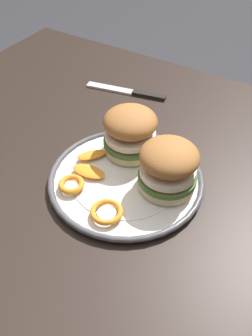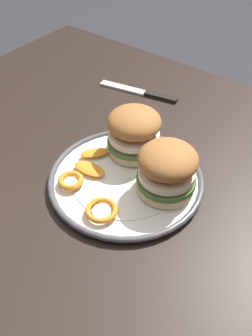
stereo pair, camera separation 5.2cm
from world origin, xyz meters
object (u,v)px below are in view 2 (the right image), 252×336
at_px(sandwich_half_left, 133,131).
at_px(table_knife, 144,93).
at_px(dining_table, 129,194).
at_px(dinner_plate, 126,179).
at_px(sandwich_half_right, 167,169).

xyz_separation_m(sandwich_half_left, table_knife, (0.13, -0.22, -0.07)).
relative_size(dining_table, table_knife, 5.50).
xyz_separation_m(dinner_plate, table_knife, (0.16, -0.29, -0.01)).
bearing_deg(sandwich_half_right, dining_table, -18.12).
height_order(sandwich_half_left, sandwich_half_right, same).
relative_size(dining_table, dinner_plate, 3.88).
height_order(sandwich_half_right, table_knife, sandwich_half_right).
height_order(dining_table, sandwich_half_left, sandwich_half_left).
bearing_deg(table_knife, sandwich_half_right, 131.65).
distance_m(dinner_plate, table_knife, 0.33).
relative_size(dining_table, sandwich_half_right, 7.82).
distance_m(dining_table, sandwich_half_left, 0.18).
xyz_separation_m(dinner_plate, sandwich_half_left, (0.04, -0.07, 0.06)).
relative_size(dinner_plate, sandwich_half_right, 2.02).
bearing_deg(sandwich_half_left, dining_table, 97.66).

